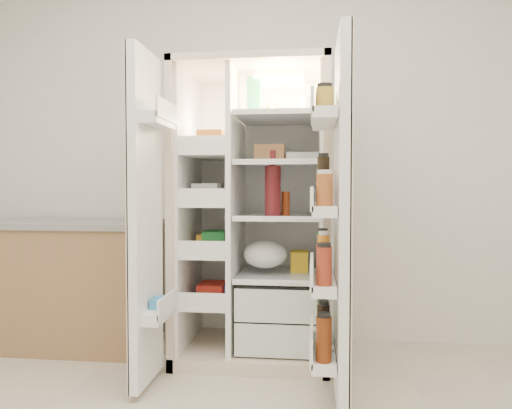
# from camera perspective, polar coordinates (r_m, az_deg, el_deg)

# --- Properties ---
(wall_back) EXTENTS (4.00, 0.02, 2.70)m
(wall_back) POSITION_cam_1_polar(r_m,az_deg,el_deg) (3.41, 0.81, 6.97)
(wall_back) COLOR white
(wall_back) RESTS_ON floor
(refrigerator) EXTENTS (0.92, 0.70, 1.80)m
(refrigerator) POSITION_cam_1_polar(r_m,az_deg,el_deg) (3.07, 0.20, -3.80)
(refrigerator) COLOR beige
(refrigerator) RESTS_ON floor
(freezer_door) EXTENTS (0.15, 0.40, 1.72)m
(freezer_door) POSITION_cam_1_polar(r_m,az_deg,el_deg) (2.58, -12.79, -1.68)
(freezer_door) COLOR white
(freezer_door) RESTS_ON floor
(fridge_door) EXTENTS (0.17, 0.58, 1.72)m
(fridge_door) POSITION_cam_1_polar(r_m,az_deg,el_deg) (2.35, 9.57, -2.44)
(fridge_door) COLOR white
(fridge_door) RESTS_ON floor
(kitchen_counter) EXTENTS (1.15, 0.61, 0.83)m
(kitchen_counter) POSITION_cam_1_polar(r_m,az_deg,el_deg) (3.51, -21.14, -8.59)
(kitchen_counter) COLOR #976A4B
(kitchen_counter) RESTS_ON floor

